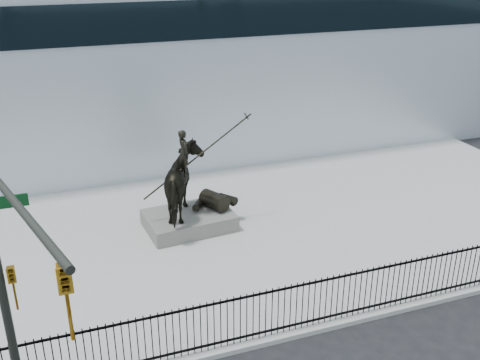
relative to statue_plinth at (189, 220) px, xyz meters
name	(u,v)px	position (x,y,z in m)	size (l,w,h in m)	color
plaza	(229,236)	(1.21, -1.00, -0.37)	(30.00, 12.00, 0.15)	#959593
building	(149,52)	(1.21, 12.00, 4.06)	(44.00, 14.00, 9.00)	silver
picket_fence	(297,306)	(1.21, -6.75, 0.46)	(22.10, 0.10, 1.50)	black
statue_plinth	(189,220)	(0.00, 0.00, 0.00)	(3.14, 2.16, 0.59)	#605E58
equestrian_statue	(189,183)	(0.06, 0.00, 1.53)	(4.01, 2.65, 3.41)	black
traffic_signal_left	(13,298)	(-5.54, -8.63, 3.59)	(1.52, 4.84, 7.00)	#272924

